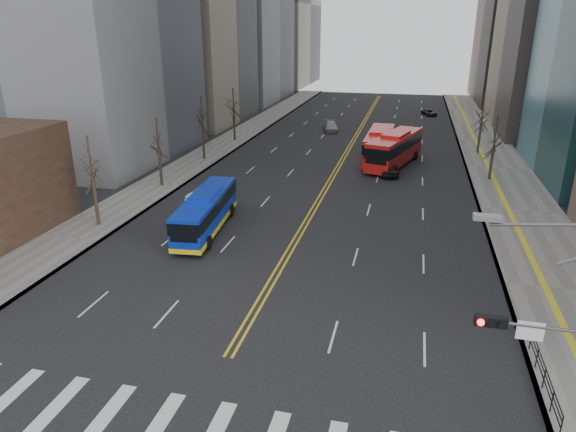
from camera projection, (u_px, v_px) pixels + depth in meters
The scene contains 15 objects.
ground at pixel (185, 432), 20.34m from camera, with size 220.00×220.00×0.00m, color black.
sidewalk_right at pixel (498, 168), 57.41m from camera, with size 7.00×130.00×0.15m, color slate.
sidewalk_left at pixel (213, 152), 64.92m from camera, with size 5.00×130.00×0.15m, color slate.
crosswalk at pixel (185, 432), 20.33m from camera, with size 26.70×4.00×0.01m.
centerline at pixel (352, 142), 70.40m from camera, with size 0.55×100.00×0.01m.
signal_mast at pixel (574, 348), 17.41m from camera, with size 5.37×0.37×9.39m.
pedestrian_railing at pixel (545, 375), 22.35m from camera, with size 0.06×6.06×1.02m.
street_trees at pixel (259, 133), 51.67m from camera, with size 35.20×47.20×7.60m.
blue_bus at pixel (206, 211), 39.69m from camera, with size 3.38×10.91×3.16m.
red_bus_near at pixel (395, 147), 58.17m from camera, with size 5.99×12.30×3.78m.
red_bus_far at pixel (379, 143), 60.39m from camera, with size 3.13×11.71×3.68m.
car_white at pixel (206, 193), 46.91m from camera, with size 1.41×4.05×1.33m, color silver.
car_dark_mid at pixel (387, 168), 54.92m from camera, with size 1.86×4.61×1.57m, color black.
car_silver at pixel (331, 127), 77.60m from camera, with size 1.94×4.77×1.38m, color gray.
car_dark_far at pixel (429, 112), 91.04m from camera, with size 1.76×3.82×1.06m, color black.
Camera 1 is at (7.77, -14.62, 15.16)m, focal length 32.00 mm.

